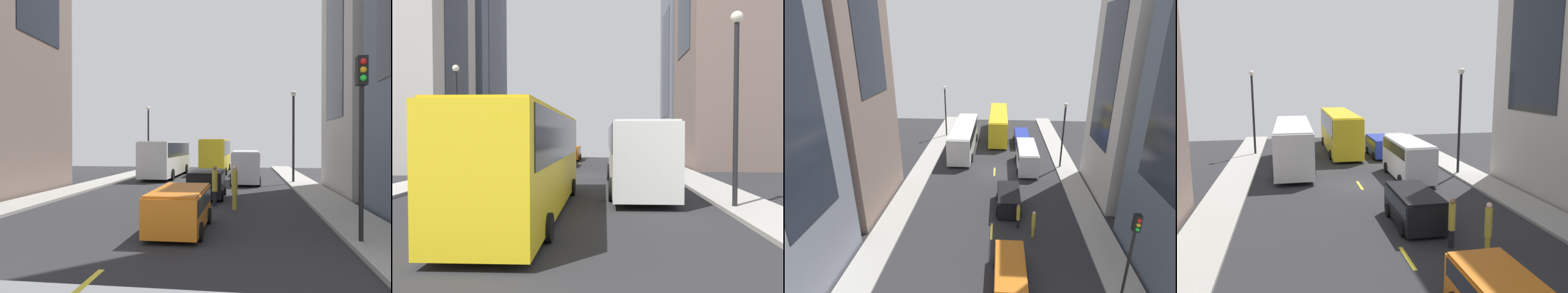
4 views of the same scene
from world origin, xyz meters
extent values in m
plane|color=#28282B|center=(0.00, 0.00, 0.00)|extent=(41.98, 41.98, 0.00)
cube|color=#9E9B93|center=(-7.86, 0.00, 0.07)|extent=(2.26, 44.00, 0.15)
cube|color=#9E9B93|center=(7.86, 0.00, 0.07)|extent=(2.26, 44.00, 0.15)
cube|color=yellow|center=(0.00, -21.00, 0.01)|extent=(0.16, 2.00, 0.01)
cube|color=yellow|center=(0.00, -10.50, 0.01)|extent=(0.16, 2.00, 0.01)
cube|color=yellow|center=(0.00, 0.00, 0.01)|extent=(0.16, 2.00, 0.01)
cube|color=yellow|center=(0.00, 10.50, 0.01)|extent=(0.16, 2.00, 0.01)
cube|color=yellow|center=(0.00, 21.00, 0.01)|extent=(0.16, 2.00, 0.01)
cube|color=silver|center=(-4.00, 6.32, 1.77)|extent=(2.55, 11.83, 3.00)
cube|color=black|center=(-4.00, 6.32, 2.62)|extent=(2.60, 10.88, 1.20)
cube|color=beige|center=(-4.00, 6.32, 3.31)|extent=(2.45, 11.35, 0.08)
cylinder|color=black|center=(-5.17, 9.98, 0.50)|extent=(0.46, 1.00, 1.00)
cylinder|color=black|center=(-2.83, 9.98, 0.50)|extent=(0.46, 1.00, 1.00)
cylinder|color=black|center=(-5.17, 2.65, 0.50)|extent=(0.46, 1.00, 1.00)
cylinder|color=black|center=(-2.83, 2.65, 0.50)|extent=(0.46, 1.00, 1.00)
cube|color=yellow|center=(0.27, 12.36, 1.86)|extent=(2.45, 12.14, 3.30)
cube|color=black|center=(0.27, 12.36, 2.72)|extent=(2.50, 11.17, 1.48)
cube|color=gold|center=(0.27, 12.36, 3.55)|extent=(2.35, 11.65, 0.08)
cylinder|color=black|center=(-0.86, 16.12, 0.38)|extent=(0.44, 0.76, 0.76)
cylinder|color=black|center=(1.39, 16.12, 0.38)|extent=(0.44, 0.76, 0.76)
cylinder|color=black|center=(-0.86, 8.60, 0.38)|extent=(0.44, 0.76, 0.76)
cylinder|color=black|center=(1.39, 8.60, 0.38)|extent=(0.44, 0.76, 0.76)
cube|color=white|center=(3.49, 1.27, 1.35)|extent=(2.05, 6.05, 2.30)
cube|color=black|center=(3.49, 1.27, 2.10)|extent=(2.09, 5.57, 0.69)
cube|color=silver|center=(3.49, 1.27, 2.54)|extent=(1.97, 5.81, 0.08)
cylinder|color=black|center=(2.55, 3.15, 0.36)|extent=(0.37, 0.72, 0.72)
cylinder|color=black|center=(4.44, 3.15, 0.36)|extent=(0.37, 0.72, 0.72)
cylinder|color=black|center=(2.55, -0.61, 0.36)|extent=(0.37, 0.72, 0.72)
cylinder|color=black|center=(4.44, -0.61, 0.36)|extent=(0.37, 0.72, 0.72)
cube|color=black|center=(1.31, -7.12, 0.84)|extent=(1.86, 4.10, 1.33)
cube|color=black|center=(1.31, -7.12, 1.17)|extent=(1.90, 3.77, 0.56)
cube|color=black|center=(1.31, -7.12, 1.55)|extent=(1.79, 3.94, 0.08)
cylinder|color=black|center=(0.46, -5.85, 0.31)|extent=(0.33, 0.62, 0.62)
cylinder|color=black|center=(2.17, -5.85, 0.31)|extent=(0.33, 0.62, 0.62)
cylinder|color=black|center=(0.46, -8.39, 0.31)|extent=(0.33, 0.62, 0.62)
cylinder|color=black|center=(2.17, -8.39, 0.31)|extent=(0.33, 0.62, 0.62)
cube|color=orange|center=(1.21, -15.54, 0.81)|extent=(1.80, 4.37, 1.29)
cube|color=black|center=(1.21, -15.54, 1.14)|extent=(1.84, 4.02, 0.54)
cube|color=#BE6115|center=(1.21, -15.54, 1.50)|extent=(1.73, 4.19, 0.08)
cylinder|color=black|center=(0.38, -14.18, 0.31)|extent=(0.32, 0.62, 0.62)
cylinder|color=black|center=(2.04, -14.18, 0.31)|extent=(0.32, 0.62, 0.62)
cylinder|color=black|center=(0.38, -16.89, 0.31)|extent=(0.32, 0.62, 0.62)
cylinder|color=black|center=(2.04, -16.89, 0.31)|extent=(0.32, 0.62, 0.62)
cube|color=#2338AD|center=(3.41, 9.09, 0.87)|extent=(1.83, 4.60, 1.40)
cube|color=black|center=(3.41, 9.09, 1.23)|extent=(1.87, 4.23, 0.59)
cube|color=navy|center=(3.41, 9.09, 1.61)|extent=(1.76, 4.41, 0.08)
cylinder|color=black|center=(2.57, 10.52, 0.31)|extent=(0.33, 0.62, 0.62)
cylinder|color=black|center=(4.25, 10.52, 0.31)|extent=(0.33, 0.62, 0.62)
cylinder|color=black|center=(2.57, 7.67, 0.31)|extent=(0.33, 0.62, 0.62)
cylinder|color=black|center=(4.25, 7.67, 0.31)|extent=(0.33, 0.62, 0.62)
cylinder|color=gold|center=(3.03, -10.89, 0.38)|extent=(0.21, 0.21, 0.75)
cylinder|color=gold|center=(3.03, -10.89, 1.32)|extent=(0.28, 0.28, 1.14)
sphere|color=beige|center=(3.03, -10.89, 2.00)|extent=(0.22, 0.22, 0.22)
cylinder|color=black|center=(1.99, -9.91, 0.37)|extent=(0.21, 0.21, 0.74)
cylinder|color=gold|center=(1.99, -9.91, 1.28)|extent=(0.28, 0.28, 1.08)
sphere|color=#8C6647|center=(1.99, -9.91, 1.93)|extent=(0.22, 0.22, 0.22)
cylinder|color=black|center=(7.13, -16.75, 2.57)|extent=(0.14, 0.14, 4.84)
cube|color=black|center=(7.13, -16.75, 5.44)|extent=(0.32, 0.32, 0.90)
sphere|color=red|center=(7.13, -16.93, 5.70)|extent=(0.20, 0.20, 0.20)
sphere|color=orange|center=(7.13, -16.93, 5.44)|extent=(0.20, 0.20, 0.20)
sphere|color=green|center=(7.13, -16.93, 5.19)|extent=(0.20, 0.20, 0.20)
cylinder|color=black|center=(-7.23, 11.67, 3.52)|extent=(0.18, 0.18, 6.73)
sphere|color=silver|center=(-7.23, 11.67, 7.06)|extent=(0.44, 0.44, 0.44)
cylinder|color=black|center=(7.23, 1.54, 3.54)|extent=(0.18, 0.18, 6.79)
sphere|color=silver|center=(7.23, 1.54, 7.12)|extent=(0.44, 0.44, 0.44)
camera|label=1|loc=(3.62, -29.06, 3.19)|focal=34.75mm
camera|label=2|loc=(-2.42, 25.73, 2.77)|focal=34.63mm
camera|label=3|loc=(0.37, -29.46, 14.00)|focal=27.56mm
camera|label=4|loc=(-4.14, -24.08, 6.72)|focal=36.85mm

